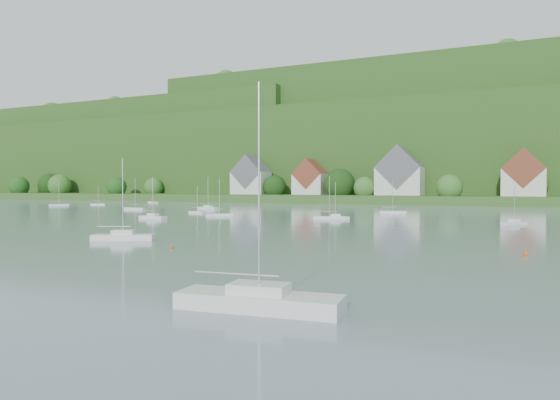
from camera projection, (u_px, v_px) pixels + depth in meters
name	position (u px, v px, depth m)	size (l,w,h in m)	color
far_shore_strip	(393.00, 199.00, 196.63)	(600.00, 60.00, 3.00)	#2D5821
forested_ridge	(424.00, 153.00, 258.14)	(620.00, 181.22, 69.89)	#204415
village_building_0	(251.00, 178.00, 207.66)	(14.00, 10.40, 16.00)	beige
village_building_1	(310.00, 180.00, 199.02)	(12.00, 9.36, 14.00)	beige
village_building_2	(400.00, 175.00, 183.41)	(16.00, 11.44, 18.00)	beige
village_building_3	(523.00, 176.00, 164.86)	(13.00, 10.40, 15.50)	beige
near_sailboat_3	(123.00, 236.00, 57.62)	(6.97, 4.77, 9.23)	white
near_sailboat_4	(259.00, 299.00, 25.01)	(8.47, 3.20, 11.15)	white
mooring_buoy_2	(526.00, 256.00, 44.79)	(0.42, 0.42, 0.42)	#CD5A0B
mooring_buoy_3	(172.00, 248.00, 50.13)	(0.39, 0.39, 0.39)	#CD5A0B
far_sailboat_cluster	(347.00, 211.00, 117.92)	(184.81, 77.28, 8.71)	white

